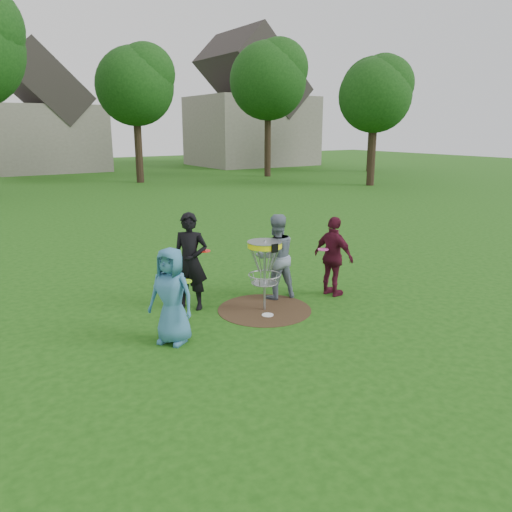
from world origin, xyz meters
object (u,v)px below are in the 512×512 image
player_blue (171,296)px  player_black (190,262)px  player_grey (276,257)px  player_maroon (334,257)px  disc_golf_basket (265,258)px

player_blue → player_black: (0.94, 1.26, 0.14)m
player_grey → player_black: bearing=-1.5°
player_blue → player_maroon: (3.74, 0.38, 0.03)m
player_black → player_grey: bearing=29.9°
player_grey → player_maroon: 1.20m
player_grey → player_maroon: size_ratio=1.05×
player_maroon → disc_golf_basket: bearing=79.5°
player_black → player_maroon: size_ratio=1.13×
player_grey → player_maroon: player_grey is taller
disc_golf_basket → player_maroon: bearing=-1.4°
player_black → disc_golf_basket: size_ratio=1.35×
player_maroon → disc_golf_basket: (-1.67, 0.04, 0.19)m
player_blue → disc_golf_basket: size_ratio=1.15×
player_blue → disc_golf_basket: (2.07, 0.42, 0.23)m
player_blue → player_maroon: 3.76m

